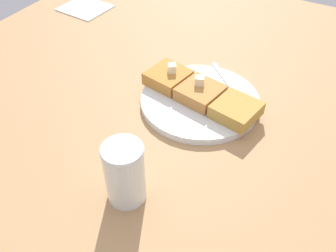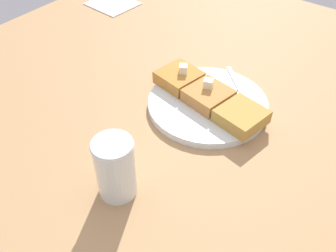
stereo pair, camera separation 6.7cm
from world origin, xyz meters
The scene contains 10 objects.
table_surface centered at (0.00, 0.00, 1.17)cm, with size 123.93×123.93×2.34cm, color #AB8152.
plate centered at (3.46, 0.64, 3.21)cm, with size 24.77×24.77×1.49cm.
toast_slice_left centered at (-5.01, 2.16, 5.22)cm, with size 8.09×8.19×2.78cm, color #BA7A31.
toast_slice_middle centered at (3.46, 0.64, 5.22)cm, with size 8.09×8.19×2.78cm, color #BB7A3A.
toast_slice_right centered at (11.93, -0.88, 5.22)cm, with size 8.09×8.19×2.78cm, color #B28638.
butter_pat_primary centered at (-4.32, 2.59, 7.53)cm, with size 1.84×1.65×1.84cm, color #F5F0CA.
butter_pat_secondary centered at (2.74, 1.40, 7.53)cm, with size 1.84×1.65×1.84cm, color #F1E9C3.
fork centered at (7.26, 7.56, 4.01)cm, with size 12.74×11.90×0.36cm.
syrup_jar centered at (3.52, -26.53, 7.58)cm, with size 6.59×6.59×11.02cm.
napkin centered at (-46.13, 24.32, 2.49)cm, with size 13.43×11.99×0.30cm, color white.
Camera 1 is at (27.77, -55.77, 52.22)cm, focal length 40.00 mm.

